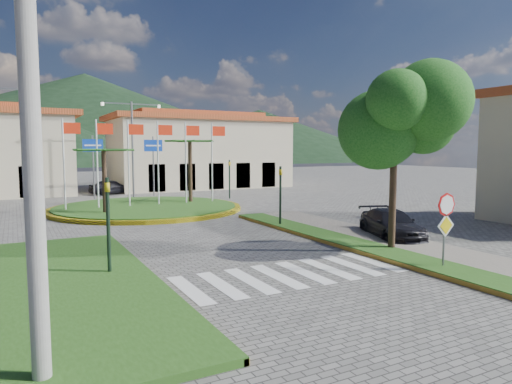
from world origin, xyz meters
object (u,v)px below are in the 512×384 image
deciduous_tree (395,121)px  stop_sign (446,218)px  utility_pole (31,124)px  car_dark_a (112,187)px  car_dark_b (178,184)px  roundabout_island (147,208)px  car_side_right (391,224)px

deciduous_tree → stop_sign: bearing=-101.2°
stop_sign → utility_pole: (-12.40, -1.96, 2.71)m
stop_sign → car_dark_a: (-4.88, 32.36, -1.12)m
utility_pole → car_dark_b: bearing=68.3°
car_dark_a → car_dark_b: car_dark_a is taller
roundabout_island → car_dark_b: (6.73, 13.69, 0.38)m
utility_pole → stop_sign: bearing=9.0°
roundabout_island → car_side_right: bearing=-63.4°
car_dark_a → car_side_right: (7.48, -27.26, -0.02)m
utility_pole → car_side_right: (15.00, 7.06, -3.85)m
stop_sign → car_dark_b: 33.80m
car_dark_b → car_side_right: size_ratio=0.76×
car_dark_b → utility_pole: bearing=139.5°
car_dark_b → car_side_right: 28.64m
car_dark_b → roundabout_island: bearing=135.0°
utility_pole → car_dark_a: bearing=77.6°
roundabout_island → utility_pole: (-7.50, -22.00, 4.33)m
roundabout_island → stop_sign: (4.90, -20.04, 1.62)m
roundabout_island → stop_sign: bearing=-76.3°
car_dark_a → car_dark_b: (6.71, 1.37, -0.11)m
car_side_right → roundabout_island: bearing=136.7°
roundabout_island → car_side_right: roundabout_island is taller
utility_pole → car_side_right: bearing=25.2°
utility_pole → roundabout_island: bearing=71.2°
roundabout_island → stop_sign: roundabout_island is taller
car_dark_a → car_dark_b: 6.85m
deciduous_tree → car_dark_a: 30.17m
roundabout_island → car_dark_a: size_ratio=3.23×
deciduous_tree → roundabout_island: bearing=107.9°
stop_sign → car_dark_a: stop_sign is taller
roundabout_island → car_dark_a: 12.33m
roundabout_island → deciduous_tree: size_ratio=1.87×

